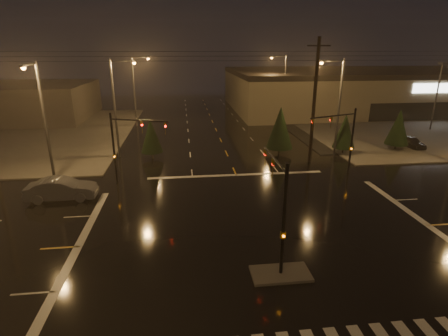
{
  "coord_description": "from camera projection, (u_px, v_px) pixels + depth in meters",
  "views": [
    {
      "loc": [
        -4.64,
        -18.62,
        10.92
      ],
      "look_at": [
        -1.91,
        4.37,
        3.0
      ],
      "focal_mm": 28.0,
      "sensor_mm": 36.0,
      "label": 1
    }
  ],
  "objects": [
    {
      "name": "streetlight_3",
      "position": [
        337.0,
        101.0,
        35.95
      ],
      "size": [
        2.77,
        0.32,
        10.0
      ],
      "color": "#38383A",
      "rests_on": "ground"
    },
    {
      "name": "sidewalk_ne",
      "position": [
        412.0,
        124.0,
        53.07
      ],
      "size": [
        36.0,
        36.0,
        0.12
      ],
      "primitive_type": "cube",
      "color": "#46443F",
      "rests_on": "ground"
    },
    {
      "name": "conifer_1",
      "position": [
        399.0,
        127.0,
        38.91
      ],
      "size": [
        2.52,
        2.52,
        4.63
      ],
      "color": "black",
      "rests_on": "ground"
    },
    {
      "name": "median_island",
      "position": [
        281.0,
        274.0,
        17.77
      ],
      "size": [
        3.0,
        1.6,
        0.15
      ],
      "primitive_type": "cube",
      "color": "#46443F",
      "rests_on": "ground"
    },
    {
      "name": "car_crossing",
      "position": [
        62.0,
        189.0,
        26.47
      ],
      "size": [
        5.15,
        1.91,
        1.68
      ],
      "primitive_type": "imported",
      "rotation": [
        0.0,
        0.0,
        1.6
      ],
      "color": "slate",
      "rests_on": "ground"
    },
    {
      "name": "ground",
      "position": [
        263.0,
        235.0,
        21.55
      ],
      "size": [
        140.0,
        140.0,
        0.0
      ],
      "primitive_type": "plane",
      "color": "black",
      "rests_on": "ground"
    },
    {
      "name": "signal_mast_nw",
      "position": [
        125.0,
        140.0,
        28.78
      ],
      "size": [
        4.84,
        1.86,
        6.0
      ],
      "color": "black",
      "rests_on": "ground"
    },
    {
      "name": "signal_mast_median",
      "position": [
        279.0,
        200.0,
        17.45
      ],
      "size": [
        0.25,
        4.59,
        6.0
      ],
      "color": "black",
      "rests_on": "ground"
    },
    {
      "name": "streetlight_2",
      "position": [
        136.0,
        86.0,
        50.37
      ],
      "size": [
        2.77,
        0.32,
        10.0
      ],
      "color": "#38383A",
      "rests_on": "ground"
    },
    {
      "name": "utility_pole_1",
      "position": [
        314.0,
        101.0,
        33.61
      ],
      "size": [
        2.2,
        0.32,
        12.0
      ],
      "color": "black",
      "rests_on": "ground"
    },
    {
      "name": "retail_building",
      "position": [
        388.0,
        87.0,
        67.43
      ],
      "size": [
        60.2,
        28.3,
        7.2
      ],
      "color": "#746B53",
      "rests_on": "ground"
    },
    {
      "name": "streetlight_1",
      "position": [
        117.0,
        102.0,
        35.33
      ],
      "size": [
        2.77,
        0.32,
        10.0
      ],
      "color": "#38383A",
      "rests_on": "ground"
    },
    {
      "name": "stop_bar_far",
      "position": [
        236.0,
        175.0,
        31.88
      ],
      "size": [
        16.0,
        0.5,
        0.01
      ],
      "primitive_type": "cube",
      "color": "beige",
      "rests_on": "ground"
    },
    {
      "name": "conifer_3",
      "position": [
        151.0,
        135.0,
        35.98
      ],
      "size": [
        2.26,
        2.26,
        4.23
      ],
      "color": "black",
      "rests_on": "ground"
    },
    {
      "name": "conifer_4",
      "position": [
        280.0,
        128.0,
        37.32
      ],
      "size": [
        2.86,
        2.86,
        5.17
      ],
      "color": "black",
      "rests_on": "ground"
    },
    {
      "name": "streetlight_4",
      "position": [
        283.0,
        83.0,
        54.75
      ],
      "size": [
        2.77,
        0.32,
        10.0
      ],
      "color": "#38383A",
      "rests_on": "ground"
    },
    {
      "name": "conifer_0",
      "position": [
        345.0,
        131.0,
        37.54
      ],
      "size": [
        2.36,
        2.36,
        4.39
      ],
      "color": "black",
      "rests_on": "ground"
    },
    {
      "name": "car_parked",
      "position": [
        411.0,
        142.0,
        40.64
      ],
      "size": [
        1.76,
        3.89,
        1.3
      ],
      "primitive_type": "imported",
      "rotation": [
        0.0,
        0.0,
        0.06
      ],
      "color": "black",
      "rests_on": "ground"
    },
    {
      "name": "streetlight_5",
      "position": [
        42.0,
        115.0,
        28.39
      ],
      "size": [
        0.32,
        2.77,
        10.0
      ],
      "color": "#38383A",
      "rests_on": "ground"
    },
    {
      "name": "signal_mast_ne",
      "position": [
        344.0,
        134.0,
        30.91
      ],
      "size": [
        4.84,
        1.86,
        6.0
      ],
      "color": "black",
      "rests_on": "ground"
    }
  ]
}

